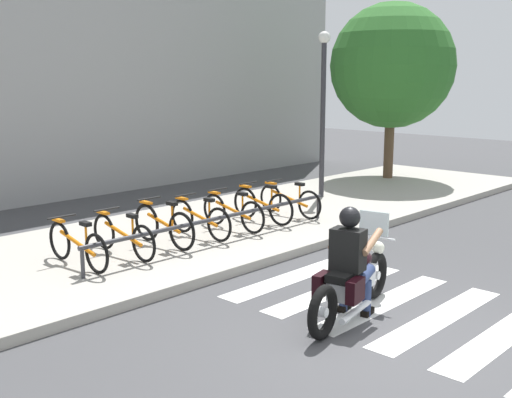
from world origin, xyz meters
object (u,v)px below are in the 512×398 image
bicycle_0 (77,245)px  bicycle_6 (289,200)px  motorcycle (352,281)px  bicycle_3 (200,219)px  rider (350,255)px  bicycle_1 (123,236)px  bicycle_4 (233,212)px  bicycle_5 (262,205)px  bicycle_2 (164,225)px  street_lamp (323,100)px  bike_rack (221,219)px  tree_near_rack (392,66)px

bicycle_0 → bicycle_6: (4.93, 0.00, -0.01)m
motorcycle → bicycle_3: size_ratio=1.39×
bicycle_6 → rider: bearing=-131.2°
bicycle_1 → bicycle_4: (2.46, -0.00, 0.01)m
bicycle_0 → bicycle_4: 3.29m
rider → bicycle_5: (2.66, 3.98, -0.33)m
motorcycle → bicycle_2: 3.97m
bicycle_0 → street_lamp: size_ratio=0.41×
rider → bicycle_5: size_ratio=0.90×
rider → bicycle_3: rider is taller
bicycle_6 → bicycle_5: bearing=-179.9°
bicycle_1 → motorcycle: bearing=-80.0°
bicycle_0 → bicycle_1: bearing=0.0°
bicycle_0 → bike_rack: bearing=-12.7°
bike_rack → bicycle_2: bearing=146.0°
bicycle_4 → motorcycle: bearing=-114.0°
bicycle_1 → bicycle_2: (0.82, -0.00, 0.03)m
bicycle_3 → bicycle_0: bearing=180.0°
bicycle_4 → bicycle_6: bicycle_4 is taller
street_lamp → bicycle_1: bearing=-172.3°
rider → bicycle_3: size_ratio=0.89×
bicycle_4 → tree_near_rack: size_ratio=0.33×
motorcycle → street_lamp: size_ratio=0.56×
bicycle_0 → bicycle_3: bearing=-0.0°
bike_rack → rider: bearing=-106.6°
bicycle_3 → motorcycle: bearing=-103.4°
bicycle_1 → tree_near_rack: tree_near_rack is taller
tree_near_rack → bicycle_0: bearing=-173.4°
motorcycle → rider: rider is taller
bicycle_1 → bicycle_0: bearing=-180.0°
bicycle_2 → bike_rack: (0.82, -0.55, 0.06)m
bicycle_1 → bicycle_4: bearing=-0.0°
bicycle_2 → street_lamp: 5.85m
bicycle_3 → bicycle_4: size_ratio=0.98×
motorcycle → bicycle_6: (3.41, 3.97, 0.02)m
rider → bicycle_2: 3.99m
rider → bicycle_1: (-0.62, 3.98, -0.34)m
rider → bicycle_2: rider is taller
bicycle_1 → street_lamp: (6.27, 0.85, 1.98)m
motorcycle → street_lamp: street_lamp is taller
bicycle_5 → bike_rack: (-1.64, -0.55, 0.07)m
bicycle_2 → bicycle_6: 3.29m
rider → street_lamp: 7.61m
bicycle_4 → bike_rack: (-0.82, -0.55, 0.08)m
bicycle_3 → bicycle_1: bearing=180.0°
motorcycle → bicycle_3: 4.08m
bicycle_1 → bicycle_5: bicycle_5 is taller
bicycle_4 → bicycle_5: bicycle_5 is taller
bicycle_5 → bike_rack: size_ratio=0.29×
bicycle_1 → bicycle_3: bicycle_3 is taller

